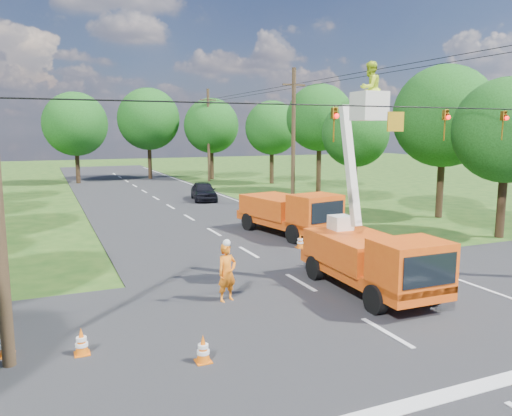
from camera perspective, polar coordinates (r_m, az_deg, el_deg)
name	(u,v)px	position (r m, az deg, el deg)	size (l,w,h in m)	color
ground	(189,218)	(32.25, -7.65, -1.16)	(140.00, 140.00, 0.00)	#204715
road_main	(189,218)	(32.25, -7.65, -1.16)	(12.00, 100.00, 0.06)	black
road_cross	(346,310)	(16.20, 10.27, -11.44)	(56.00, 10.00, 0.07)	black
stop_bar	(479,388)	(12.59, 24.15, -18.30)	(9.00, 0.45, 0.02)	silver
edge_line	(268,213)	(34.16, 1.43, -0.52)	(0.12, 90.00, 0.02)	silver
bucket_truck	(372,246)	(17.57, 13.14, -4.20)	(2.54, 6.11, 7.86)	#E25210
second_truck	(290,212)	(26.70, 3.90, -0.48)	(3.54, 6.75, 2.41)	#E25210
ground_worker	(227,273)	(16.46, -3.33, -7.41)	(0.71, 0.47, 1.95)	orange
distant_car	(204,191)	(40.15, -6.01, 1.93)	(1.78, 4.41, 1.50)	black
traffic_cone_2	(317,257)	(21.05, 6.96, -5.56)	(0.38, 0.38, 0.71)	#E05F0B
traffic_cone_3	(300,241)	(23.90, 5.07, -3.79)	(0.38, 0.38, 0.71)	#E05F0B
traffic_cone_4	(203,349)	(12.58, -6.07, -15.75)	(0.38, 0.38, 0.71)	#E05F0B
traffic_cone_5	(81,342)	(13.62, -19.32, -14.24)	(0.38, 0.38, 0.71)	#E05F0B
traffic_cone_6	(6,343)	(14.24, -26.65, -13.65)	(0.38, 0.38, 0.71)	#E05F0B
traffic_cone_7	(258,215)	(31.20, 0.18, -0.75)	(0.38, 0.38, 0.71)	#E05F0B
pole_right_mid	(293,137)	(36.78, 4.29, 8.12)	(1.80, 0.30, 10.00)	#4C3823
pole_right_far	(209,134)	(55.29, -5.45, 8.36)	(1.80, 0.30, 10.00)	#4C3823
signal_span	(412,121)	(16.55, 17.39, 9.49)	(18.00, 0.29, 1.07)	black
tree_right_a	(507,131)	(28.82, 26.77, 7.90)	(5.40, 5.40, 8.28)	#382616
tree_right_b	(444,117)	(34.04, 20.70, 9.76)	(6.40, 6.40, 9.65)	#382616
tree_right_c	(355,134)	(38.34, 11.30, 8.32)	(5.00, 5.00, 7.83)	#382616
tree_right_d	(320,118)	(45.97, 7.29, 10.19)	(6.00, 6.00, 9.70)	#382616
tree_right_e	(272,128)	(52.57, 1.83, 9.14)	(5.60, 5.60, 8.63)	#382616
tree_far_a	(75,124)	(55.71, -19.95, 8.99)	(6.60, 6.60, 9.50)	#382616
tree_far_b	(148,119)	(58.75, -12.19, 9.89)	(7.00, 7.00, 10.32)	#382616
tree_far_c	(211,126)	(57.50, -5.12, 9.34)	(6.20, 6.20, 9.18)	#382616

